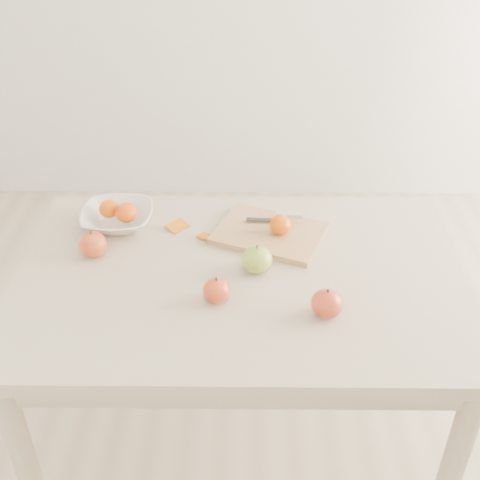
{
  "coord_description": "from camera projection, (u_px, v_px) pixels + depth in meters",
  "views": [
    {
      "loc": [
        0.01,
        -1.28,
        1.72
      ],
      "look_at": [
        0.0,
        0.05,
        0.82
      ],
      "focal_mm": 45.0,
      "sensor_mm": 36.0,
      "label": 1
    }
  ],
  "objects": [
    {
      "name": "apple_red_e",
      "position": [
        327.0,
        303.0,
        1.44
      ],
      "size": [
        0.08,
        0.08,
        0.07
      ],
      "primitive_type": "ellipsoid",
      "color": "maroon",
      "rests_on": "table"
    },
    {
      "name": "paring_knife",
      "position": [
        284.0,
        216.0,
        1.79
      ],
      "size": [
        0.17,
        0.05,
        0.01
      ],
      "color": "silver",
      "rests_on": "cutting_board"
    },
    {
      "name": "fruit_bowl",
      "position": [
        118.0,
        218.0,
        1.78
      ],
      "size": [
        0.21,
        0.21,
        0.05
      ],
      "primitive_type": "imported",
      "color": "white",
      "rests_on": "table"
    },
    {
      "name": "table",
      "position": [
        240.0,
        301.0,
        1.66
      ],
      "size": [
        1.2,
        0.8,
        0.75
      ],
      "color": "beige",
      "rests_on": "ground"
    },
    {
      "name": "apple_red_c",
      "position": [
        217.0,
        290.0,
        1.49
      ],
      "size": [
        0.07,
        0.07,
        0.06
      ],
      "primitive_type": "ellipsoid",
      "color": "#A42516",
      "rests_on": "table"
    },
    {
      "name": "bowl_tangerine_near",
      "position": [
        109.0,
        209.0,
        1.77
      ],
      "size": [
        0.06,
        0.06,
        0.05
      ],
      "primitive_type": "ellipsoid",
      "color": "#E46308",
      "rests_on": "fruit_bowl"
    },
    {
      "name": "apple_red_b",
      "position": [
        93.0,
        244.0,
        1.65
      ],
      "size": [
        0.08,
        0.08,
        0.07
      ],
      "primitive_type": "ellipsoid",
      "color": "#A82B19",
      "rests_on": "table"
    },
    {
      "name": "orange_peel_b",
      "position": [
        206.0,
        237.0,
        1.74
      ],
      "size": [
        0.06,
        0.05,
        0.01
      ],
      "primitive_type": "cube",
      "rotation": [
        -0.14,
        0.0,
        -0.5
      ],
      "color": "orange",
      "rests_on": "table"
    },
    {
      "name": "ground",
      "position": [
        240.0,
        450.0,
        2.02
      ],
      "size": [
        3.5,
        3.5,
        0.0
      ],
      "primitive_type": "plane",
      "color": "#C6B293",
      "rests_on": "ground"
    },
    {
      "name": "bowl_tangerine_far",
      "position": [
        126.0,
        213.0,
        1.75
      ],
      "size": [
        0.06,
        0.06,
        0.06
      ],
      "primitive_type": "ellipsoid",
      "color": "#E95108",
      "rests_on": "fruit_bowl"
    },
    {
      "name": "cutting_board",
      "position": [
        269.0,
        233.0,
        1.74
      ],
      "size": [
        0.36,
        0.31,
        0.02
      ],
      "primitive_type": "cube",
      "rotation": [
        0.0,
        0.0,
        -0.39
      ],
      "color": "tan",
      "rests_on": "table"
    },
    {
      "name": "apple_green",
      "position": [
        257.0,
        260.0,
        1.59
      ],
      "size": [
        0.08,
        0.08,
        0.07
      ],
      "primitive_type": "ellipsoid",
      "color": "olive",
      "rests_on": "table"
    },
    {
      "name": "board_tangerine",
      "position": [
        280.0,
        225.0,
        1.71
      ],
      "size": [
        0.06,
        0.06,
        0.05
      ],
      "primitive_type": "ellipsoid",
      "color": "#CE6407",
      "rests_on": "cutting_board"
    },
    {
      "name": "orange_peel_a",
      "position": [
        178.0,
        227.0,
        1.78
      ],
      "size": [
        0.07,
        0.07,
        0.01
      ],
      "primitive_type": "cube",
      "rotation": [
        0.21,
        0.0,
        0.82
      ],
      "color": "#D1600E",
      "rests_on": "table"
    }
  ]
}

